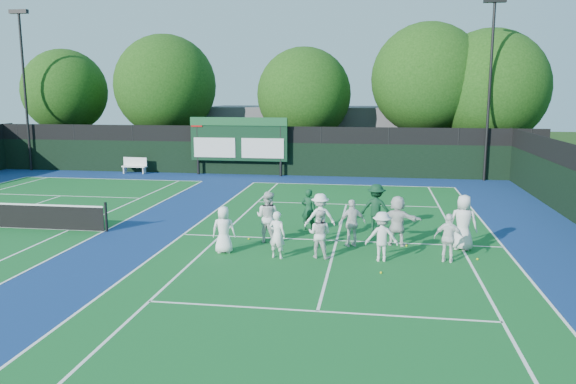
# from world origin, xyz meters

# --- Properties ---
(ground) EXTENTS (120.00, 120.00, 0.00)m
(ground) POSITION_xyz_m (0.00, 0.00, 0.00)
(ground) COLOR #17330E
(ground) RESTS_ON ground
(court_apron) EXTENTS (34.00, 32.00, 0.01)m
(court_apron) POSITION_xyz_m (-6.00, 1.00, 0.00)
(court_apron) COLOR navy
(court_apron) RESTS_ON ground
(near_court) EXTENTS (11.05, 23.85, 0.01)m
(near_court) POSITION_xyz_m (0.00, 1.00, 0.01)
(near_court) COLOR #125A23
(near_court) RESTS_ON ground
(back_fence) EXTENTS (34.00, 0.08, 3.00)m
(back_fence) POSITION_xyz_m (-6.00, 16.00, 1.36)
(back_fence) COLOR black
(back_fence) RESTS_ON ground
(scoreboard) EXTENTS (6.00, 0.21, 3.55)m
(scoreboard) POSITION_xyz_m (-7.01, 15.59, 2.19)
(scoreboard) COLOR black
(scoreboard) RESTS_ON ground
(clubhouse) EXTENTS (18.00, 6.00, 4.00)m
(clubhouse) POSITION_xyz_m (-2.00, 24.00, 2.00)
(clubhouse) COLOR #58595D
(clubhouse) RESTS_ON ground
(light_pole_left) EXTENTS (1.20, 0.30, 10.12)m
(light_pole_left) POSITION_xyz_m (-21.00, 15.70, 6.30)
(light_pole_left) COLOR black
(light_pole_left) RESTS_ON ground
(light_pole_right) EXTENTS (1.20, 0.30, 10.12)m
(light_pole_right) POSITION_xyz_m (7.50, 15.70, 6.30)
(light_pole_right) COLOR black
(light_pole_right) RESTS_ON ground
(bench) EXTENTS (1.62, 0.56, 1.01)m
(bench) POSITION_xyz_m (-13.67, 15.37, 0.54)
(bench) COLOR silver
(bench) RESTS_ON ground
(tree_a) EXTENTS (5.84, 5.84, 8.03)m
(tree_a) POSITION_xyz_m (-20.32, 19.58, 4.96)
(tree_a) COLOR black
(tree_a) RESTS_ON ground
(tree_b) EXTENTS (6.88, 6.88, 8.92)m
(tree_b) POSITION_xyz_m (-12.89, 19.58, 5.30)
(tree_b) COLOR black
(tree_b) RESTS_ON ground
(tree_c) EXTENTS (6.16, 6.16, 7.98)m
(tree_c) POSITION_xyz_m (-3.35, 19.58, 4.74)
(tree_c) COLOR black
(tree_c) RESTS_ON ground
(tree_d) EXTENTS (7.08, 7.08, 9.41)m
(tree_d) POSITION_xyz_m (4.55, 19.58, 5.68)
(tree_d) COLOR black
(tree_d) RESTS_ON ground
(tree_e) EXTENTS (7.34, 7.34, 8.96)m
(tree_e) POSITION_xyz_m (8.32, 19.58, 5.10)
(tree_e) COLOR black
(tree_e) RESTS_ON ground
(tennis_ball_0) EXTENTS (0.07, 0.07, 0.07)m
(tennis_ball_0) POSITION_xyz_m (-3.02, 0.68, 0.03)
(tennis_ball_0) COLOR #C0C717
(tennis_ball_0) RESTS_ON ground
(tennis_ball_1) EXTENTS (0.07, 0.07, 0.07)m
(tennis_ball_1) POSITION_xyz_m (2.33, 0.61, 0.03)
(tennis_ball_1) COLOR #C0C717
(tennis_ball_1) RESTS_ON ground
(tennis_ball_2) EXTENTS (0.07, 0.07, 0.07)m
(tennis_ball_2) POSITION_xyz_m (1.48, -2.36, 0.03)
(tennis_ball_2) COLOR #C0C717
(tennis_ball_2) RESTS_ON ground
(tennis_ball_4) EXTENTS (0.07, 0.07, 0.07)m
(tennis_ball_4) POSITION_xyz_m (2.39, 4.78, 0.03)
(tennis_ball_4) COLOR #C0C717
(tennis_ball_4) RESTS_ON ground
(tennis_ball_5) EXTENTS (0.07, 0.07, 0.07)m
(tennis_ball_5) POSITION_xyz_m (4.38, -0.60, 0.03)
(tennis_ball_5) COLOR #C0C717
(tennis_ball_5) RESTS_ON ground
(player_front_0) EXTENTS (0.79, 0.57, 1.51)m
(player_front_0) POSITION_xyz_m (-3.43, -1.00, 0.75)
(player_front_0) COLOR white
(player_front_0) RESTS_ON ground
(player_front_1) EXTENTS (0.62, 0.50, 1.48)m
(player_front_1) POSITION_xyz_m (-1.66, -1.34, 0.74)
(player_front_1) COLOR white
(player_front_1) RESTS_ON ground
(player_front_2) EXTENTS (0.85, 0.74, 1.51)m
(player_front_2) POSITION_xyz_m (-0.39, -1.06, 0.76)
(player_front_2) COLOR silver
(player_front_2) RESTS_ON ground
(player_front_3) EXTENTS (1.01, 0.62, 1.52)m
(player_front_3) POSITION_xyz_m (1.49, -1.13, 0.76)
(player_front_3) COLOR silver
(player_front_3) RESTS_ON ground
(player_front_4) EXTENTS (0.93, 0.54, 1.49)m
(player_front_4) POSITION_xyz_m (3.47, -0.93, 0.74)
(player_front_4) COLOR white
(player_front_4) RESTS_ON ground
(player_back_0) EXTENTS (1.01, 0.89, 1.76)m
(player_back_0) POSITION_xyz_m (-2.29, 0.46, 0.88)
(player_back_0) COLOR silver
(player_back_0) RESTS_ON ground
(player_back_1) EXTENTS (1.21, 0.93, 1.66)m
(player_back_1) POSITION_xyz_m (-0.57, 0.87, 0.83)
(player_back_1) COLOR white
(player_back_1) RESTS_ON ground
(player_back_2) EXTENTS (1.00, 0.71, 1.58)m
(player_back_2) POSITION_xyz_m (0.54, 0.38, 0.79)
(player_back_2) COLOR silver
(player_back_2) RESTS_ON ground
(player_back_3) EXTENTS (1.64, 0.82, 1.69)m
(player_back_3) POSITION_xyz_m (2.01, 0.74, 0.84)
(player_back_3) COLOR silver
(player_back_3) RESTS_ON ground
(player_back_4) EXTENTS (0.99, 0.75, 1.81)m
(player_back_4) POSITION_xyz_m (4.08, 0.51, 0.91)
(player_back_4) COLOR silver
(player_back_4) RESTS_ON ground
(coach_left) EXTENTS (0.62, 0.47, 1.55)m
(coach_left) POSITION_xyz_m (-1.13, 2.37, 0.77)
(coach_left) COLOR #103A21
(coach_left) RESTS_ON ground
(coach_right) EXTENTS (1.23, 0.83, 1.77)m
(coach_right) POSITION_xyz_m (1.32, 2.47, 0.89)
(coach_right) COLOR #0D321D
(coach_right) RESTS_ON ground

